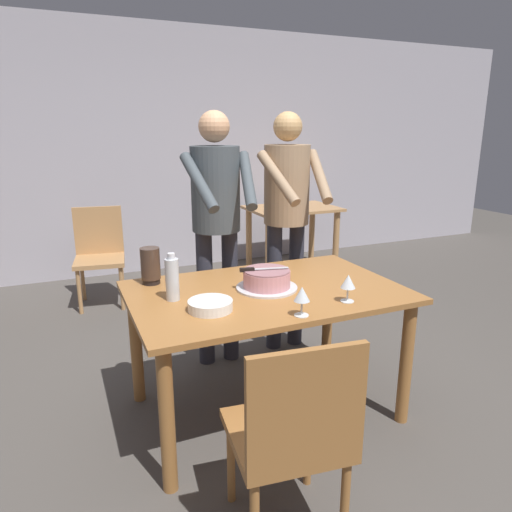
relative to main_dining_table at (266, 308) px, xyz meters
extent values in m
plane|color=#4C4742|center=(0.00, 0.00, -0.64)|extent=(14.00, 14.00, 0.00)
cube|color=#ADA8B2|center=(0.00, 3.17, 0.71)|extent=(10.00, 0.12, 2.70)
cube|color=#9E6633|center=(0.00, 0.00, 0.09)|extent=(1.48, 0.96, 0.03)
cylinder|color=#9E6633|center=(-0.66, -0.41, -0.28)|extent=(0.07, 0.07, 0.72)
cylinder|color=#9E6633|center=(0.66, -0.41, -0.28)|extent=(0.07, 0.07, 0.72)
cylinder|color=#9E6633|center=(-0.66, 0.41, -0.28)|extent=(0.07, 0.07, 0.72)
cylinder|color=#9E6633|center=(0.66, 0.41, -0.28)|extent=(0.07, 0.07, 0.72)
cylinder|color=silver|center=(0.01, 0.01, 0.11)|extent=(0.34, 0.34, 0.01)
cylinder|color=#D18C93|center=(0.01, 0.01, 0.17)|extent=(0.26, 0.26, 0.09)
cylinder|color=#926267|center=(0.01, 0.01, 0.21)|extent=(0.25, 0.25, 0.01)
cube|color=silver|center=(0.03, 0.01, 0.22)|extent=(0.20, 0.06, 0.00)
cube|color=black|center=(-0.10, 0.04, 0.22)|extent=(0.08, 0.04, 0.02)
cylinder|color=white|center=(-0.38, -0.17, 0.11)|extent=(0.22, 0.22, 0.01)
cylinder|color=white|center=(-0.38, -0.17, 0.12)|extent=(0.22, 0.22, 0.01)
cylinder|color=white|center=(-0.38, -0.17, 0.13)|extent=(0.22, 0.22, 0.01)
cylinder|color=white|center=(-0.38, -0.17, 0.14)|extent=(0.22, 0.22, 0.01)
cylinder|color=white|center=(-0.38, -0.17, 0.15)|extent=(0.22, 0.22, 0.01)
cylinder|color=silver|center=(0.00, -0.40, 0.11)|extent=(0.07, 0.07, 0.00)
cylinder|color=silver|center=(0.00, -0.40, 0.15)|extent=(0.01, 0.01, 0.07)
cone|color=silver|center=(0.00, -0.40, 0.22)|extent=(0.08, 0.08, 0.07)
cylinder|color=silver|center=(0.31, -0.33, 0.11)|extent=(0.07, 0.07, 0.00)
cylinder|color=silver|center=(0.31, -0.33, 0.15)|extent=(0.01, 0.01, 0.07)
cone|color=silver|center=(0.31, -0.33, 0.22)|extent=(0.08, 0.08, 0.07)
cylinder|color=silver|center=(-0.51, 0.05, 0.22)|extent=(0.07, 0.07, 0.22)
cylinder|color=silver|center=(-0.51, 0.05, 0.34)|extent=(0.04, 0.04, 0.03)
cylinder|color=black|center=(-0.56, 0.36, 0.12)|extent=(0.10, 0.10, 0.03)
cylinder|color=#3F2D23|center=(-0.56, 0.36, 0.23)|extent=(0.11, 0.11, 0.18)
cylinder|color=#2D2D38|center=(0.04, 0.70, -0.17)|extent=(0.11, 0.11, 0.95)
cylinder|color=#2D2D38|center=(-0.14, 0.70, -0.17)|extent=(0.11, 0.11, 0.95)
cylinder|color=#3F474C|center=(-0.05, 0.70, 0.58)|extent=(0.32, 0.32, 0.55)
sphere|color=tan|center=(-0.05, 0.70, 0.98)|extent=(0.20, 0.20, 0.20)
cylinder|color=#3F474C|center=(0.10, 0.51, 0.66)|extent=(0.17, 0.42, 0.34)
cylinder|color=#3F474C|center=(-0.21, 0.52, 0.66)|extent=(0.14, 0.42, 0.34)
cylinder|color=#2D2D38|center=(0.58, 0.73, -0.17)|extent=(0.11, 0.11, 0.95)
cylinder|color=#2D2D38|center=(0.40, 0.73, -0.17)|extent=(0.11, 0.11, 0.95)
cylinder|color=#997A5B|center=(0.49, 0.73, 0.58)|extent=(0.32, 0.32, 0.55)
sphere|color=tan|center=(0.49, 0.73, 0.98)|extent=(0.20, 0.20, 0.20)
cylinder|color=#997A5B|center=(0.64, 0.55, 0.66)|extent=(0.16, 0.42, 0.34)
cylinder|color=#997A5B|center=(0.33, 0.55, 0.66)|extent=(0.15, 0.42, 0.34)
cube|color=#9E6633|center=(-0.27, -0.78, -0.21)|extent=(0.49, 0.49, 0.04)
cylinder|color=#9E6633|center=(-0.43, -0.58, -0.44)|extent=(0.04, 0.04, 0.41)
cylinder|color=#9E6633|center=(-0.07, -0.62, -0.44)|extent=(0.04, 0.04, 0.41)
cylinder|color=#9E6633|center=(-0.11, -0.98, -0.44)|extent=(0.04, 0.04, 0.41)
cube|color=#9E6633|center=(-0.29, -0.98, 0.03)|extent=(0.44, 0.08, 0.45)
cube|color=tan|center=(1.46, 2.47, 0.08)|extent=(1.00, 0.70, 0.03)
cylinder|color=tan|center=(1.03, 2.19, -0.29)|extent=(0.07, 0.07, 0.71)
cylinder|color=tan|center=(1.88, 2.19, -0.29)|extent=(0.07, 0.07, 0.71)
cylinder|color=tan|center=(1.03, 2.74, -0.29)|extent=(0.07, 0.07, 0.71)
cylinder|color=tan|center=(1.88, 2.74, -0.29)|extent=(0.07, 0.07, 0.71)
cube|color=tan|center=(-0.70, 2.16, -0.21)|extent=(0.50, 0.50, 0.04)
cylinder|color=tan|center=(-0.54, 1.95, -0.44)|extent=(0.04, 0.04, 0.41)
cylinder|color=tan|center=(-0.91, 2.00, -0.44)|extent=(0.04, 0.04, 0.41)
cylinder|color=tan|center=(-0.49, 2.31, -0.44)|extent=(0.04, 0.04, 0.41)
cylinder|color=tan|center=(-0.85, 2.36, -0.44)|extent=(0.04, 0.04, 0.41)
cube|color=tan|center=(-0.67, 2.36, 0.03)|extent=(0.44, 0.09, 0.45)
camera|label=1|loc=(-1.02, -2.21, 0.97)|focal=32.82mm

